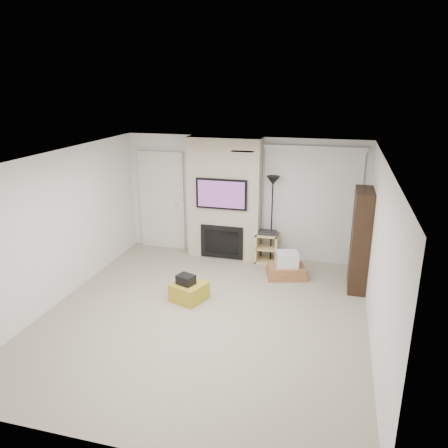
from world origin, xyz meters
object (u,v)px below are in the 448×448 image
(av_stand, at_px, (267,246))
(box_stack, at_px, (286,267))
(ottoman, at_px, (189,292))
(bookshelf, at_px, (360,240))
(floor_lamp, at_px, (272,195))

(av_stand, xyz_separation_m, box_stack, (0.48, -0.64, -0.16))
(ottoman, distance_m, av_stand, 2.24)
(av_stand, height_order, bookshelf, bookshelf)
(ottoman, distance_m, floor_lamp, 2.63)
(box_stack, height_order, bookshelf, bookshelf)
(ottoman, distance_m, bookshelf, 3.11)
(ottoman, bearing_deg, floor_lamp, 62.77)
(box_stack, bearing_deg, bookshelf, -5.20)
(floor_lamp, bearing_deg, box_stack, -59.18)
(av_stand, distance_m, box_stack, 0.82)
(av_stand, bearing_deg, box_stack, -52.85)
(av_stand, height_order, box_stack, av_stand)
(box_stack, bearing_deg, ottoman, -137.39)
(ottoman, height_order, box_stack, box_stack)
(box_stack, bearing_deg, av_stand, 127.15)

